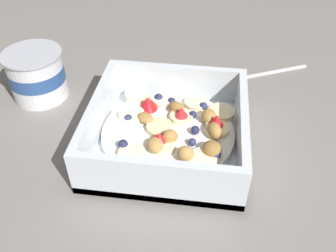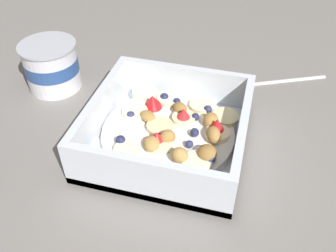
# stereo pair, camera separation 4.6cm
# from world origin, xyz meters

# --- Properties ---
(ground_plane) EXTENTS (2.40, 2.40, 0.00)m
(ground_plane) POSITION_xyz_m (0.00, 0.00, 0.00)
(ground_plane) COLOR gray
(fruit_bowl) EXTENTS (0.19, 0.19, 0.06)m
(fruit_bowl) POSITION_xyz_m (0.02, 0.01, 0.02)
(fruit_bowl) COLOR white
(fruit_bowl) RESTS_ON ground
(spoon) EXTENTS (0.09, 0.16, 0.01)m
(spoon) POSITION_xyz_m (0.18, -0.08, 0.00)
(spoon) COLOR silver
(spoon) RESTS_ON ground
(yogurt_cup) EXTENTS (0.09, 0.09, 0.07)m
(yogurt_cup) POSITION_xyz_m (0.10, 0.22, 0.04)
(yogurt_cup) COLOR white
(yogurt_cup) RESTS_ON ground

